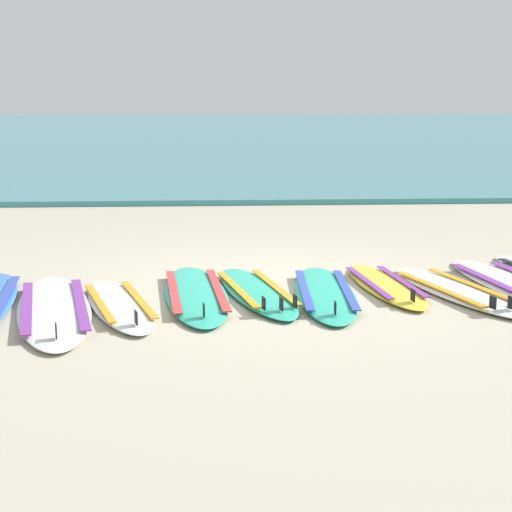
{
  "coord_description": "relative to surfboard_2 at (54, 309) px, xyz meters",
  "views": [
    {
      "loc": [
        -0.6,
        -7.66,
        1.9
      ],
      "look_at": [
        -0.13,
        0.33,
        0.25
      ],
      "focal_mm": 54.9,
      "sensor_mm": 36.0,
      "label": 1
    }
  ],
  "objects": [
    {
      "name": "surfboard_3",
      "position": [
        0.57,
        0.1,
        0.0
      ],
      "size": [
        1.04,
        2.04,
        0.18
      ],
      "color": "white",
      "rests_on": "ground"
    },
    {
      "name": "surfboard_7",
      "position": [
        3.13,
        0.69,
        0.0
      ],
      "size": [
        0.7,
        1.97,
        0.18
      ],
      "color": "yellow",
      "rests_on": "ground"
    },
    {
      "name": "surfboard_8",
      "position": [
        3.78,
        0.44,
        0.0
      ],
      "size": [
        1.12,
        2.21,
        0.18
      ],
      "color": "white",
      "rests_on": "ground"
    },
    {
      "name": "surfboard_6",
      "position": [
        2.49,
        0.42,
        0.0
      ],
      "size": [
        0.66,
        2.25,
        0.18
      ],
      "color": "#2DB793",
      "rests_on": "ground"
    },
    {
      "name": "sea",
      "position": [
        2.01,
        36.76,
        0.01
      ],
      "size": [
        80.0,
        60.0,
        0.1
      ],
      "primitive_type": "cube",
      "color": "teal",
      "rests_on": "ground"
    },
    {
      "name": "surfboard_2",
      "position": [
        0.0,
        0.0,
        0.0
      ],
      "size": [
        1.16,
        2.63,
        0.18
      ],
      "color": "white",
      "rests_on": "ground"
    },
    {
      "name": "surfboard_5",
      "position": [
        1.84,
        0.51,
        0.0
      ],
      "size": [
        0.95,
        2.15,
        0.18
      ],
      "color": "#2DB793",
      "rests_on": "ground"
    },
    {
      "name": "surfboard_4",
      "position": [
        1.25,
        0.46,
        0.0
      ],
      "size": [
        0.8,
        2.39,
        0.18
      ],
      "color": "#2DB793",
      "rests_on": "ground"
    },
    {
      "name": "ground_plane",
      "position": [
        2.01,
        0.85,
        -0.04
      ],
      "size": [
        80.0,
        80.0,
        0.0
      ],
      "primitive_type": "plane",
      "color": "#B7AD93"
    }
  ]
}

